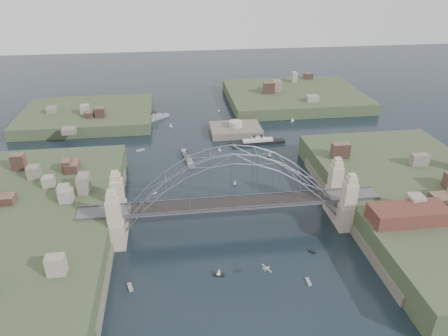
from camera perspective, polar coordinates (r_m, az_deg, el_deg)
ground at (r=119.47m, az=1.14°, el=-8.22°), size 500.00×500.00×0.00m
bridge at (r=112.75m, az=1.20°, el=-3.12°), size 84.00×13.80×24.60m
shore_west at (r=124.74m, az=-26.21°, el=-8.66°), size 50.50×90.00×12.00m
shore_east at (r=137.91m, az=25.52°, el=-4.94°), size 50.50×90.00×12.00m
headland_nw at (r=206.97m, az=-18.31°, el=6.47°), size 60.00×45.00×9.00m
headland_ne at (r=226.72m, az=9.65°, el=9.31°), size 70.00×55.00×9.50m
fort_island at (r=182.12m, az=1.60°, el=4.79°), size 22.00×16.00×9.40m
wharf_shed at (r=117.28m, az=24.19°, el=-5.83°), size 20.00×8.00×4.00m
finger_pier at (r=110.82m, az=24.57°, el=-14.02°), size 4.00×22.00×1.40m
naval_cruiser_near at (r=157.82m, az=-5.05°, el=1.41°), size 4.50×15.98×4.75m
naval_cruiser_far at (r=198.86m, az=-9.69°, el=6.77°), size 14.69×12.33×5.71m
ocean_liner at (r=171.03m, az=4.70°, el=3.60°), size 22.82×4.32×5.57m
aeroplane at (r=99.11m, az=5.85°, el=-13.68°), size 1.98×3.17×0.50m
small_boat_a at (r=136.95m, az=-9.74°, el=-3.51°), size 2.36×1.74×0.45m
small_boat_b at (r=139.84m, az=1.49°, el=-1.97°), size 1.20×1.63×2.38m
small_boat_c at (r=103.33m, az=-0.71°, el=-14.31°), size 2.87×1.43×2.38m
small_boat_d at (r=160.21m, az=6.32°, el=1.84°), size 1.73×2.05×2.38m
small_boat_e at (r=168.13m, az=-11.55°, el=2.41°), size 3.76×2.73×0.45m
small_boat_f at (r=163.90m, az=-0.61°, el=2.65°), size 1.36×1.70×2.38m
small_boat_g at (r=103.93m, az=11.61°, el=-15.19°), size 0.92×2.64×0.45m
small_boat_h at (r=189.38m, az=-7.42°, el=5.91°), size 1.76×1.52×2.38m
small_boat_i at (r=139.16m, az=12.05°, el=-3.20°), size 0.80×2.11×0.45m
small_boat_j at (r=103.03m, az=-12.88°, el=-15.80°), size 1.72×3.04×0.45m
small_boat_k at (r=208.53m, az=-0.71°, el=7.92°), size 1.06×2.27×0.45m
small_boat_l at (r=147.69m, az=-14.39°, el=-1.59°), size 2.47×1.23×0.45m
small_boat_m at (r=112.89m, az=12.06°, el=-11.26°), size 1.86×1.75×0.45m
small_boat_n at (r=197.57m, az=9.46°, el=6.63°), size 2.28×2.60×2.38m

